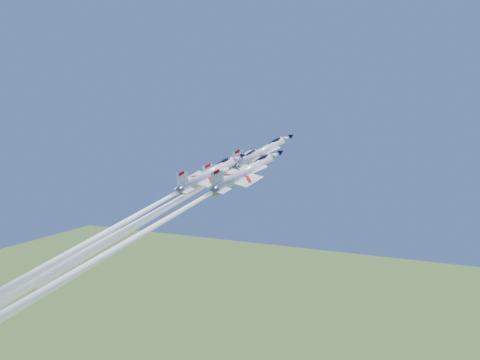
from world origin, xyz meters
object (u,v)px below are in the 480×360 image
at_px(jet_lead, 187,196).
at_px(jet_right, 137,236).
at_px(jet_slot, 131,219).
at_px(jet_left, 152,214).

bearing_deg(jet_lead, jet_right, -63.85).
xyz_separation_m(jet_right, jet_slot, (-4.80, 4.57, 1.89)).
distance_m(jet_right, jet_slot, 6.89).
xyz_separation_m(jet_lead, jet_right, (-1.43, -14.33, -5.19)).
bearing_deg(jet_right, jet_lead, 116.15).
relative_size(jet_lead, jet_right, 0.81).
xyz_separation_m(jet_lead, jet_left, (-6.14, -2.88, -3.59)).
bearing_deg(jet_right, jet_slot, 168.26).
xyz_separation_m(jet_left, jet_slot, (-0.09, -6.87, 0.29)).
bearing_deg(jet_lead, jet_slot, -90.73).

